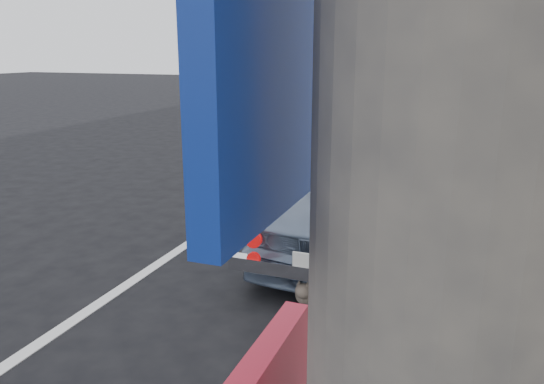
{
  "coord_description": "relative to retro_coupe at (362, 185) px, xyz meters",
  "views": [
    {
      "loc": [
        2.06,
        -2.63,
        2.19
      ],
      "look_at": [
        0.17,
        2.37,
        0.75
      ],
      "focal_mm": 35.0,
      "sensor_mm": 36.0,
      "label": 1
    }
  ],
  "objects": [
    {
      "name": "ground",
      "position": [
        -0.94,
        -3.27,
        -0.68
      ],
      "size": [
        80.0,
        80.0,
        0.0
      ],
      "primitive_type": "plane",
      "color": "black",
      "rests_on": "ground"
    },
    {
      "name": "pline_front",
      "position": [
        -0.44,
        3.23,
        -0.68
      ],
      "size": [
        3.0,
        0.12,
        0.01
      ],
      "primitive_type": "cube",
      "color": "silver",
      "rests_on": "ground"
    },
    {
      "name": "pline_side",
      "position": [
        -1.84,
        -0.27,
        -0.68
      ],
      "size": [
        0.12,
        7.0,
        0.01
      ],
      "primitive_type": "cube",
      "color": "silver",
      "rests_on": "ground"
    },
    {
      "name": "retro_coupe",
      "position": [
        0.0,
        0.0,
        0.0
      ],
      "size": [
        1.62,
        3.99,
        1.35
      ],
      "rotation": [
        0.0,
        0.0,
        -0.01
      ],
      "color": "slate",
      "rests_on": "ground"
    },
    {
      "name": "cat",
      "position": [
        -0.1,
        -1.77,
        -0.56
      ],
      "size": [
        0.24,
        0.53,
        0.28
      ],
      "rotation": [
        0.0,
        0.0,
        -0.04
      ],
      "color": "brown",
      "rests_on": "ground"
    }
  ]
}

